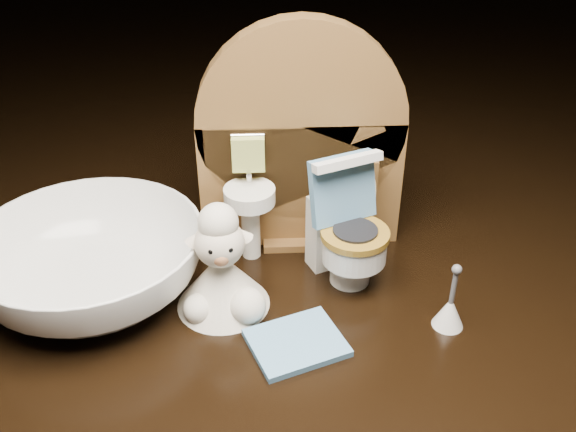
# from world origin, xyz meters

# --- Properties ---
(backdrop_panel) EXTENTS (0.13, 0.05, 0.15)m
(backdrop_panel) POSITION_xyz_m (-0.00, 0.06, 0.07)
(backdrop_panel) COLOR brown
(backdrop_panel) RESTS_ON ground
(toy_toilet) EXTENTS (0.05, 0.06, 0.08)m
(toy_toilet) POSITION_xyz_m (0.03, 0.02, 0.03)
(toy_toilet) COLOR white
(toy_toilet) RESTS_ON ground
(bath_mat) EXTENTS (0.06, 0.06, 0.00)m
(bath_mat) POSITION_xyz_m (-0.01, -0.04, 0.00)
(bath_mat) COLOR #598DB7
(bath_mat) RESTS_ON ground
(toilet_brush) EXTENTS (0.02, 0.02, 0.04)m
(toilet_brush) POSITION_xyz_m (0.08, -0.03, 0.01)
(toilet_brush) COLOR white
(toilet_brush) RESTS_ON ground
(plush_lamb) EXTENTS (0.05, 0.05, 0.07)m
(plush_lamb) POSITION_xyz_m (-0.05, -0.00, 0.02)
(plush_lamb) COLOR beige
(plush_lamb) RESTS_ON ground
(ceramic_bowl) EXTENTS (0.18, 0.18, 0.04)m
(ceramic_bowl) POSITION_xyz_m (-0.13, 0.01, 0.02)
(ceramic_bowl) COLOR white
(ceramic_bowl) RESTS_ON ground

